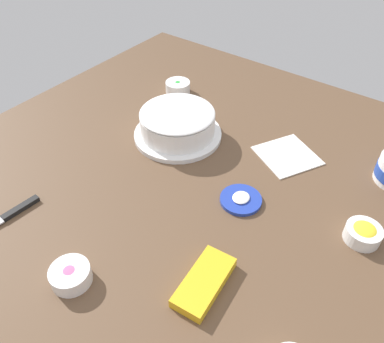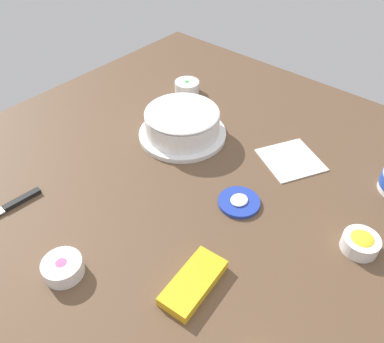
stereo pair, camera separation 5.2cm
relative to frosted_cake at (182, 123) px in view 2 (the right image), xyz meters
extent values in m
plane|color=brown|center=(-0.20, -0.23, -0.04)|extent=(1.54, 1.54, 0.00)
cylinder|color=white|center=(0.00, 0.00, -0.04)|extent=(0.26, 0.26, 0.01)
cylinder|color=pink|center=(0.00, 0.00, 0.00)|extent=(0.20, 0.20, 0.05)
cylinder|color=white|center=(0.00, 0.00, 0.00)|extent=(0.22, 0.22, 0.06)
ellipsoid|color=white|center=(0.00, 0.00, 0.04)|extent=(0.22, 0.22, 0.02)
cylinder|color=#233DAD|center=(-0.12, -0.29, -0.04)|extent=(0.10, 0.10, 0.01)
ellipsoid|color=white|center=(-0.12, -0.29, -0.03)|extent=(0.05, 0.04, 0.01)
cube|color=black|center=(-0.46, 0.12, -0.04)|extent=(0.10, 0.02, 0.01)
cylinder|color=white|center=(-0.52, -0.13, -0.03)|extent=(0.08, 0.08, 0.04)
cylinder|color=pink|center=(-0.52, -0.13, -0.02)|extent=(0.07, 0.07, 0.01)
ellipsoid|color=pink|center=(-0.52, -0.13, -0.02)|extent=(0.06, 0.06, 0.02)
cylinder|color=white|center=(0.20, 0.16, -0.02)|extent=(0.08, 0.08, 0.04)
cylinder|color=green|center=(0.20, 0.16, -0.02)|extent=(0.07, 0.07, 0.01)
ellipsoid|color=green|center=(0.20, 0.16, -0.01)|extent=(0.06, 0.06, 0.02)
cylinder|color=white|center=(-0.06, -0.57, -0.03)|extent=(0.08, 0.08, 0.03)
cylinder|color=yellow|center=(-0.06, -0.57, -0.02)|extent=(0.07, 0.07, 0.01)
ellipsoid|color=yellow|center=(-0.06, -0.57, -0.01)|extent=(0.06, 0.06, 0.02)
cube|color=yellow|center=(-0.37, -0.36, -0.03)|extent=(0.16, 0.09, 0.02)
cube|color=white|center=(0.11, -0.31, -0.04)|extent=(0.20, 0.20, 0.01)
camera|label=1|loc=(-0.73, -0.60, 0.66)|focal=36.45mm
camera|label=2|loc=(-0.70, -0.64, 0.66)|focal=36.45mm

